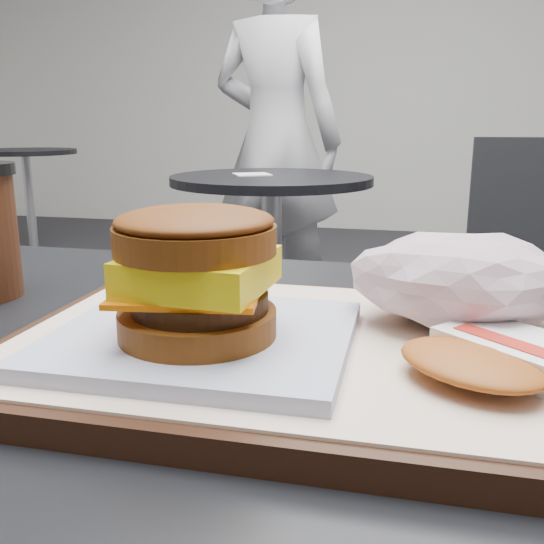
{
  "coord_description": "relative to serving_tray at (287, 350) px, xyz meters",
  "views": [
    {
      "loc": [
        0.14,
        -0.4,
        0.93
      ],
      "look_at": [
        0.05,
        -0.02,
        0.83
      ],
      "focal_mm": 40.0,
      "sensor_mm": 36.0,
      "label": 1
    }
  ],
  "objects": [
    {
      "name": "serving_tray",
      "position": [
        0.0,
        0.0,
        0.0
      ],
      "size": [
        0.38,
        0.28,
        0.02
      ],
      "color": "black",
      "rests_on": "customer_table"
    },
    {
      "name": "neighbor_table",
      "position": [
        -0.41,
        1.67,
        -0.23
      ],
      "size": [
        0.7,
        0.7,
        0.75
      ],
      "color": "black",
      "rests_on": "ground"
    },
    {
      "name": "hash_brown",
      "position": [
        0.13,
        -0.04,
        0.02
      ],
      "size": [
        0.13,
        0.13,
        0.02
      ],
      "color": "white",
      "rests_on": "serving_tray"
    },
    {
      "name": "neighbor_chair",
      "position": [
        0.34,
        1.86,
        -0.27
      ],
      "size": [
        0.61,
        0.44,
        0.88
      ],
      "color": "#9A9A9F",
      "rests_on": "ground"
    },
    {
      "name": "bg_table_mid",
      "position": [
        -2.46,
        3.22,
        -0.22
      ],
      "size": [
        0.66,
        0.66,
        0.75
      ],
      "color": "black",
      "rests_on": "ground"
    },
    {
      "name": "crumpled_wrapper",
      "position": [
        0.11,
        0.05,
        0.04
      ],
      "size": [
        0.15,
        0.12,
        0.07
      ],
      "primitive_type": null,
      "color": "silver",
      "rests_on": "serving_tray"
    },
    {
      "name": "breakfast_sandwich",
      "position": [
        -0.05,
        -0.04,
        0.05
      ],
      "size": [
        0.19,
        0.17,
        0.09
      ],
      "color": "silver",
      "rests_on": "serving_tray"
    },
    {
      "name": "napkin",
      "position": [
        -0.48,
        1.67,
        -0.03
      ],
      "size": [
        0.16,
        0.16,
        0.0
      ],
      "primitive_type": "cube",
      "rotation": [
        0.0,
        0.0,
        0.48
      ],
      "color": "silver",
      "rests_on": "neighbor_table"
    },
    {
      "name": "patron",
      "position": [
        -0.54,
        2.3,
        0.07
      ],
      "size": [
        0.71,
        0.56,
        1.7
      ],
      "primitive_type": "imported",
      "rotation": [
        0.0,
        0.0,
        2.86
      ],
      "color": "silver",
      "rests_on": "ground"
    }
  ]
}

